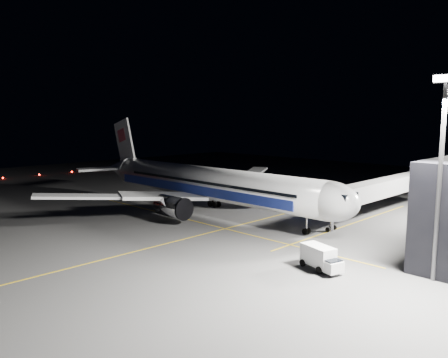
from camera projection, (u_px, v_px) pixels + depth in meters
ground at (209, 213)px, 76.87m from camera, size 200.00×200.00×0.00m
guide_line_main at (251, 222)px, 69.90m from camera, size 0.25×80.00×0.01m
guide_line_cross at (182, 218)px, 72.65m from camera, size 70.00×0.25×0.01m
guide_line_side at (351, 224)px, 68.56m from camera, size 0.25×40.00×0.01m
airliner at (204, 183)px, 76.91m from camera, size 61.48×54.22×16.64m
jet_bridge at (376, 189)px, 73.60m from camera, size 3.60×34.40×6.30m
floodlight_mast_south at (441, 160)px, 43.05m from camera, size 2.40×0.67×20.70m
taxiway_lights at (39, 175)px, 127.04m from camera, size 0.44×60.44×0.44m
service_truck at (321, 258)px, 47.67m from camera, size 5.44×3.39×2.60m
baggage_tug at (269, 191)px, 95.04m from camera, size 2.65×2.30×1.68m
safety_cone_a at (271, 202)px, 84.66m from camera, size 0.46×0.46×0.69m
safety_cone_b at (249, 201)px, 85.99m from camera, size 0.43×0.43×0.65m
safety_cone_c at (254, 200)px, 87.77m from camera, size 0.35×0.35×0.53m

